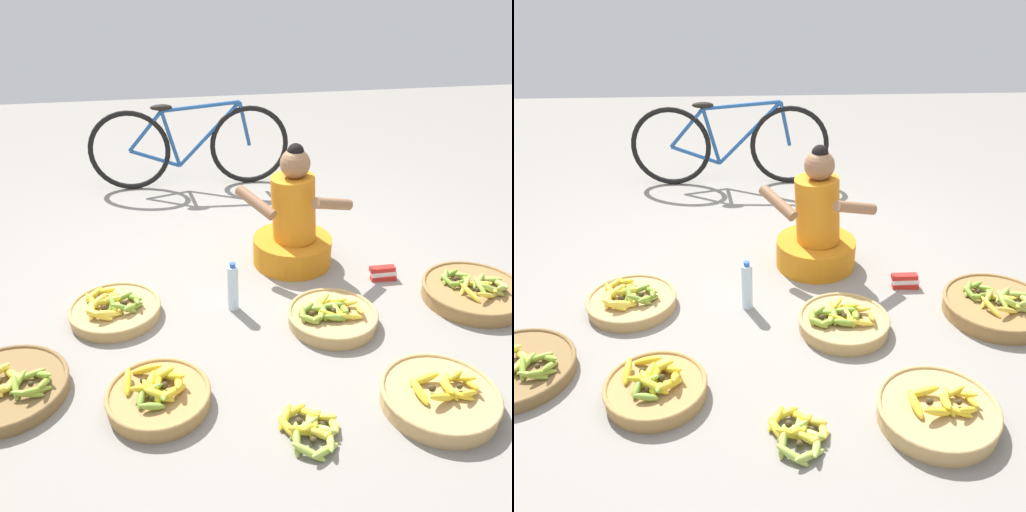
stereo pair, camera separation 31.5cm
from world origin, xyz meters
The scene contains 12 objects.
ground_plane centered at (0.00, 0.00, 0.00)m, with size 10.00×10.00×0.00m, color gray.
vendor_woman_front centered at (0.33, 0.30, 0.26)m, with size 0.74×0.52×0.82m.
bicycle_leaning centered at (-0.24, 1.77, 0.36)m, with size 1.70×0.08×0.73m.
banana_basket_mid_left centered at (-1.29, -0.72, 0.04)m, with size 0.60×0.60×0.14m.
banana_basket_back_center centered at (-0.81, -0.15, 0.05)m, with size 0.52×0.52×0.15m.
banana_basket_back_left centered at (1.30, -0.33, 0.06)m, with size 0.61×0.61×0.17m.
banana_basket_front_left centered at (0.39, -0.43, 0.05)m, with size 0.51×0.51×0.15m.
banana_basket_back_right centered at (0.70, -1.13, 0.05)m, with size 0.55×0.55×0.16m.
banana_basket_near_vendor centered at (-0.58, -0.91, 0.05)m, with size 0.49×0.49×0.16m.
loose_bananas_near_bicycle centered at (0.08, -1.19, 0.03)m, with size 0.30×0.34×0.09m.
water_bottle centered at (-0.13, -0.19, 0.15)m, with size 0.06×0.06×0.31m.
packet_carton_stack centered at (0.85, -0.02, 0.04)m, with size 0.17×0.06×0.09m.
Camera 2 is at (-0.14, -2.95, 1.89)m, focal length 39.61 mm.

